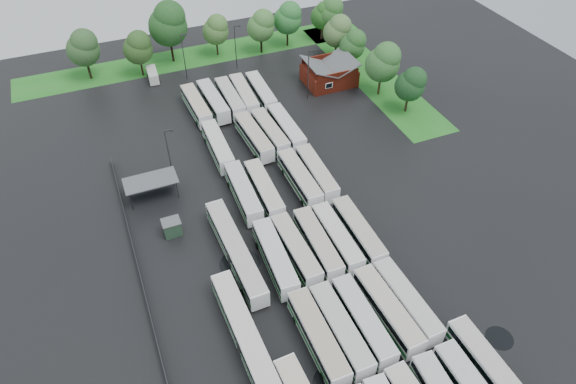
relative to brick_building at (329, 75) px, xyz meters
name	(u,v)px	position (x,y,z in m)	size (l,w,h in m)	color
ground	(307,262)	(-24.00, -42.77, -1.87)	(160.00, 160.00, 0.00)	black
brick_building	(329,75)	(0.00, 0.00, 0.00)	(10.07, 8.60, 5.39)	maroon
wash_shed	(150,181)	(-41.20, -20.74, 1.12)	(8.20, 4.20, 3.58)	#2D2D30
utility_hut	(172,227)	(-40.20, -30.17, -0.55)	(2.70, 2.20, 2.62)	#213B28
grass_strip_north	(200,56)	(-22.00, 22.03, -1.86)	(80.00, 10.00, 0.01)	#216F1E
grass_strip_east	(370,74)	(10.00, 0.03, -1.86)	(10.00, 50.00, 0.01)	#216F1E
west_fence	(138,265)	(-46.20, -34.77, -1.27)	(0.10, 50.00, 1.20)	#2D2D30
bus_r1c0	(318,337)	(-28.27, -55.27, 0.08)	(2.72, 12.71, 3.54)	white
bus_r1c1	(341,330)	(-25.28, -55.36, 0.06)	(2.80, 12.60, 3.50)	white
bus_r1c2	(363,321)	(-22.15, -55.27, 0.04)	(2.66, 12.45, 3.46)	white
bus_r1c3	(387,310)	(-18.62, -55.10, 0.07)	(3.17, 12.74, 3.52)	white
bus_r1c4	(406,301)	(-15.70, -54.84, 0.03)	(3.04, 12.46, 3.45)	white
bus_r2c0	(275,258)	(-28.48, -41.84, 0.08)	(3.25, 12.81, 3.54)	white
bus_r2c1	(296,250)	(-25.28, -41.58, 0.02)	(2.89, 12.38, 3.43)	white
bus_r2c2	(318,243)	(-21.98, -41.68, 0.02)	(2.92, 12.39, 3.43)	white
bus_r2c3	(337,238)	(-18.97, -41.73, 0.01)	(2.68, 12.25, 3.40)	white
bus_r2c4	(358,232)	(-15.60, -41.85, 0.03)	(2.74, 12.43, 3.46)	white
bus_r3c0	(243,192)	(-28.26, -27.62, 0.06)	(3.03, 12.66, 3.50)	white
bus_r3c1	(264,190)	(-25.02, -28.23, 0.03)	(2.87, 12.41, 3.44)	white
bus_r3c3	(300,179)	(-18.80, -27.96, 0.06)	(2.73, 12.59, 3.50)	white
bus_r3c4	(317,173)	(-15.70, -27.74, 0.02)	(2.91, 12.40, 3.43)	white
bus_r4c0	(218,146)	(-28.51, -14.69, 0.05)	(2.90, 12.58, 3.49)	white
bus_r4c2	(254,137)	(-21.81, -14.50, 0.05)	(3.27, 12.64, 3.48)	white
bus_r4c3	(270,132)	(-18.64, -14.18, -0.01)	(3.08, 12.23, 3.38)	white
bus_r4c4	(286,128)	(-15.49, -14.17, 0.05)	(2.77, 12.51, 3.48)	white
bus_r5c0	(196,106)	(-28.60, -0.77, 0.03)	(3.09, 12.45, 3.44)	white
bus_r5c1	(213,101)	(-25.20, -0.59, 0.08)	(3.21, 12.83, 3.54)	white
bus_r5c2	(230,98)	(-21.84, -0.72, 0.02)	(2.71, 12.34, 3.43)	white
bus_r5c3	(244,95)	(-18.93, -0.69, 0.04)	(3.12, 12.53, 3.46)	white
bus_r5c4	(261,92)	(-15.48, -0.95, 0.02)	(2.91, 12.36, 3.42)	white
artic_bus_west_b	(236,251)	(-33.12, -38.63, 0.06)	(3.18, 18.82, 3.48)	white
artic_bus_west_c	(246,337)	(-36.17, -52.04, 0.07)	(3.18, 18.89, 3.49)	white
minibus	(153,75)	(-33.90, 15.21, -0.58)	(2.27, 5.40, 2.31)	silver
tree_north_0	(83,47)	(-45.84, 20.93, 5.25)	(6.68, 6.68, 11.07)	black
tree_north_1	(138,47)	(-35.37, 18.05, 4.62)	(6.08, 6.08, 10.08)	black
tree_north_2	(169,23)	(-27.85, 21.68, 6.98)	(8.30, 8.30, 13.74)	black
tree_north_3	(216,29)	(-17.90, 20.69, 4.27)	(5.76, 5.76, 9.54)	black
tree_north_4	(262,25)	(-8.19, 18.01, 4.67)	(6.14, 6.14, 10.16)	black
tree_north_5	(288,18)	(-1.41, 18.89, 4.90)	(6.35, 6.35, 10.52)	black
tree_north_6	(330,12)	(8.86, 18.28, 4.79)	(6.25, 6.25, 10.35)	black
tree_east_0	(411,84)	(9.35, -15.46, 4.19)	(5.69, 5.69, 9.42)	#2E2114
tree_east_1	(384,62)	(7.61, -8.01, 5.40)	(6.82, 6.82, 11.30)	#372615
tree_east_2	(353,44)	(7.08, 3.39, 3.97)	(5.50, 5.48, 9.08)	black
tree_east_3	(338,31)	(6.26, 9.10, 4.67)	(6.13, 6.13, 10.16)	black
tree_east_4	(324,15)	(7.46, 18.90, 4.08)	(5.58, 5.58, 9.24)	#3B2C1D
lamp_post_ne	(309,71)	(-6.46, -3.82, 4.21)	(1.61, 0.31, 10.46)	#2D2D30
lamp_post_nw	(169,153)	(-37.22, -18.43, 3.98)	(1.55, 0.30, 10.08)	#2D2D30
lamp_post_back_w	(184,53)	(-27.02, 13.14, 3.92)	(1.53, 0.30, 9.96)	#2D2D30
lamp_post_back_e	(236,44)	(-15.80, 13.21, 3.78)	(1.50, 0.29, 9.73)	#2D2D30
puddle_1	(466,372)	(-13.62, -65.06, -1.86)	(2.99, 2.99, 0.01)	black
puddle_2	(240,264)	(-32.90, -39.43, -1.86)	(5.72, 5.72, 0.01)	black
puddle_3	(361,254)	(-16.38, -44.36, -1.86)	(3.21, 3.21, 0.01)	black
puddle_4	(499,338)	(-7.04, -62.89, -1.86)	(3.46, 3.46, 0.01)	black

